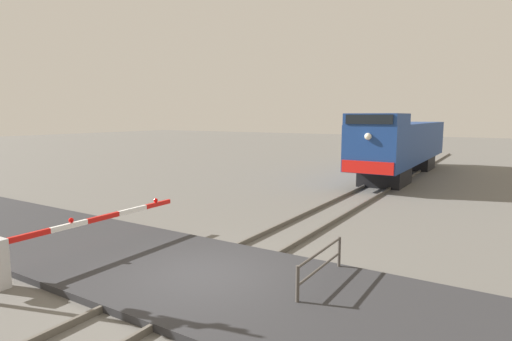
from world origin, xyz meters
name	(u,v)px	position (x,y,z in m)	size (l,w,h in m)	color
ground_plane	(204,280)	(0.00, 0.00, 0.00)	(160.00, 160.00, 0.00)	#605E59
rail_track_left	(182,271)	(-0.72, 0.00, 0.07)	(0.08, 80.00, 0.15)	#59544C
rail_track_right	(227,284)	(0.72, 0.00, 0.07)	(0.08, 80.00, 0.15)	#59544C
road_surface	(204,277)	(0.00, 0.00, 0.08)	(36.00, 4.84, 0.17)	#2D2D30
locomotive	(402,144)	(0.00, 20.87, 2.14)	(2.83, 16.04, 4.15)	black
crossing_gate	(33,246)	(-3.73, -2.08, 0.81)	(0.36, 6.17, 1.29)	silver
guard_railing	(321,264)	(2.64, 1.03, 0.62)	(0.08, 2.48, 0.95)	#4C4742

